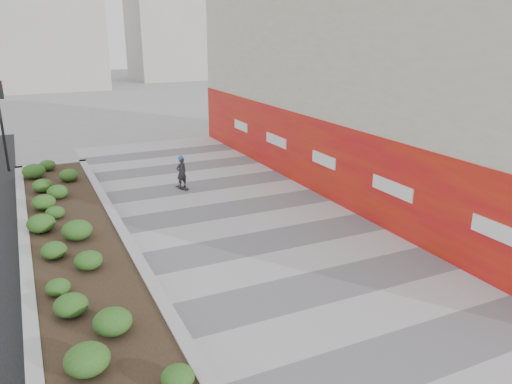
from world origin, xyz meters
The scene contains 7 objects.
ground centered at (0.00, 0.00, 0.00)m, with size 160.00×160.00×0.00m, color gray.
walkway centered at (0.00, 3.00, 0.01)m, with size 8.00×36.00×0.01m, color #A8A8AD.
building centered at (6.98, 8.98, 3.98)m, with size 6.04×24.08×8.00m.
planter centered at (-5.50, 7.00, 0.42)m, with size 3.00×18.00×0.90m.
traffic_signal_near centered at (-7.23, 17.50, 2.76)m, with size 0.33×0.28×4.20m.
manhole_cover centered at (0.50, 3.00, 0.00)m, with size 0.44×0.44×0.01m, color #595654.
skateboarder centered at (-0.79, 11.33, 0.73)m, with size 0.54×0.75×1.44m.
Camera 1 is at (-6.47, -7.83, 6.30)m, focal length 35.00 mm.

